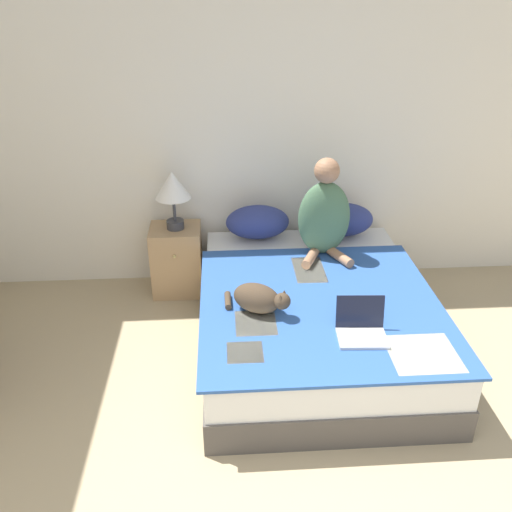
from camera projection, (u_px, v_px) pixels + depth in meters
The scene contains 9 objects.
wall_back at pixel (250, 132), 4.26m from camera, with size 5.37×0.05×2.55m.
bed at pixel (314, 317), 3.82m from camera, with size 1.57×2.00×0.47m.
pillow_near at pixel (258, 222), 4.36m from camera, with size 0.51×0.30×0.27m.
pillow_far at pixel (342, 220), 4.40m from camera, with size 0.51×0.30×0.27m.
person_sitting at pixel (324, 215), 4.03m from camera, with size 0.39×0.38×0.75m.
cat_tabby at pixel (259, 298), 3.41m from camera, with size 0.41×0.34×0.19m.
laptop_open at pixel (361, 329), 3.20m from camera, with size 0.30×0.27×0.22m.
nightstand at pixel (177, 260), 4.46m from camera, with size 0.41×0.37×0.57m.
table_lamp at pixel (173, 188), 4.17m from camera, with size 0.28×0.28×0.47m.
Camera 1 is at (-0.23, -0.67, 2.38)m, focal length 38.00 mm.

